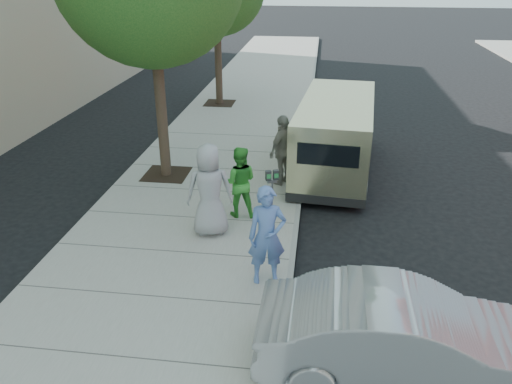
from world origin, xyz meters
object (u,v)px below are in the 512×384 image
Objects in this scene: person_officer at (267,236)px; parking_meter at (272,187)px; person_striped_polo at (283,150)px; van at (336,134)px; person_gray_shirt at (210,190)px; sedan at (405,338)px; person_green_shirt at (239,182)px.

parking_meter is at bearing 80.43° from person_officer.
person_striped_polo reaches higher than parking_meter.
parking_meter is 0.72× the size of person_officer.
person_gray_shirt is at bearing -117.32° from van.
sedan is at bearing 50.05° from person_striped_polo.
person_green_shirt is at bearing 7.63° from person_striped_polo.
sedan is at bearing -78.32° from van.
sedan is at bearing 120.68° from person_green_shirt.
person_striped_polo reaches higher than sedan.
person_officer is at bearing -106.19° from parking_meter.
person_gray_shirt is (-3.58, 3.55, 0.47)m from sedan.
person_green_shirt is 0.90× the size of person_striped_polo.
person_gray_shirt is 1.09× the size of person_striped_polo.
person_gray_shirt reaches higher than van.
parking_meter is at bearing -177.79° from person_gray_shirt.
sedan is 2.53× the size of person_green_shirt.
parking_meter is 0.67× the size of person_gray_shirt.
person_officer reaches higher than sedan.
parking_meter is at bearing 143.32° from person_green_shirt.
person_striped_polo is (1.33, 2.87, -0.08)m from person_gray_shirt.
person_officer is 2.14m from person_gray_shirt.
parking_meter is 0.24× the size of van.
person_green_shirt is (-3.10, 4.46, 0.29)m from sedan.
person_gray_shirt is at bearing 57.51° from person_green_shirt.
person_striped_polo is (-2.26, 6.42, 0.38)m from sedan.
parking_meter is 1.34m from person_gray_shirt.
van is 3.11× the size of person_striped_polo.
van is at bearing 64.66° from person_officer.
person_officer is at bearing 31.56° from person_striped_polo.
person_green_shirt is at bearing 96.87° from person_officer.
person_striped_polo is at bearing 69.48° from parking_meter.
person_officer is at bearing 49.11° from sedan.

